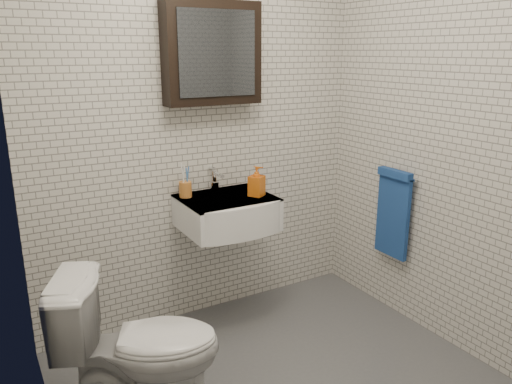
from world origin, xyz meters
TOP-DOWN VIEW (x-y plane):
  - room_shell at (0.00, 0.00)m, footprint 2.22×2.02m
  - washbasin at (0.05, 0.73)m, footprint 0.55×0.50m
  - faucet at (0.05, 0.93)m, footprint 0.06×0.20m
  - mirror_cabinet at (0.05, 0.93)m, footprint 0.60×0.15m
  - towel_rail at (1.04, 0.35)m, footprint 0.09×0.30m
  - toothbrush_cup at (-0.16, 0.90)m, footprint 0.09×0.09m
  - soap_bottle at (0.22, 0.70)m, footprint 0.12×0.12m
  - toilet at (-0.70, 0.20)m, footprint 0.84×0.68m

SIDE VIEW (x-z plane):
  - toilet at x=-0.70m, z-range 0.00..0.75m
  - towel_rail at x=1.04m, z-range 0.43..1.01m
  - washbasin at x=0.05m, z-range 0.66..0.86m
  - toothbrush_cup at x=-0.16m, z-range 0.80..1.01m
  - faucet at x=0.05m, z-range 0.84..0.99m
  - soap_bottle at x=0.22m, z-range 0.85..1.04m
  - room_shell at x=0.00m, z-range 0.21..2.72m
  - mirror_cabinet at x=0.05m, z-range 1.40..2.00m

